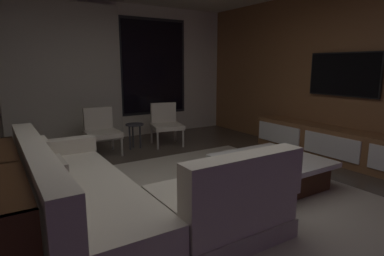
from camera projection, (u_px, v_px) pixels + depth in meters
The scene contains 12 objects.
floor at pixel (192, 205), 3.46m from camera, with size 9.20×9.20×0.00m, color #473D33.
back_wall_with_window at pixel (89, 73), 6.16m from camera, with size 6.60×0.30×2.70m.
media_wall at pixel (363, 75), 4.80m from camera, with size 0.12×7.80×2.70m.
area_rug at pixel (223, 201), 3.56m from camera, with size 3.20×3.80×0.01m, color #ADA391.
sectional_couch at pixel (115, 199), 2.92m from camera, with size 1.98×2.50×0.82m.
coffee_table at pixel (271, 171), 3.98m from camera, with size 1.16×1.16×0.36m.
book_stack_on_coffee_table at pixel (258, 154), 4.02m from camera, with size 0.25×0.20×0.05m.
accent_chair_near_window at pixel (166, 122), 6.05m from camera, with size 0.65×0.66×0.78m.
accent_chair_by_curtain at pixel (101, 129), 5.40m from camera, with size 0.55×0.57×0.78m.
side_stool at pixel (134, 128), 5.72m from camera, with size 0.32×0.32×0.46m.
media_console at pixel (342, 147), 4.91m from camera, with size 0.46×3.10×0.52m.
mounted_tv at pixel (344, 74), 4.95m from camera, with size 0.05×1.17×0.68m.
Camera 1 is at (-1.73, -2.72, 1.50)m, focal length 29.83 mm.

